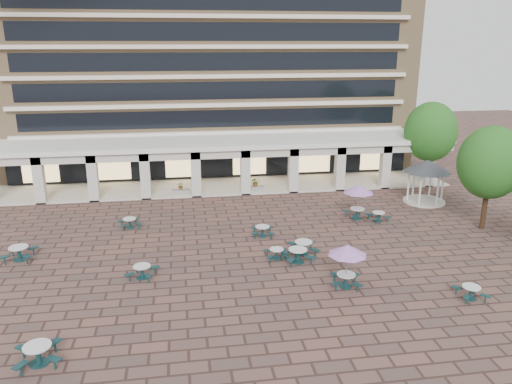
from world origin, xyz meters
TOP-DOWN VIEW (x-y plane):
  - ground at (0.00, 0.00)m, footprint 120.00×120.00m
  - apartment_building at (0.00, 25.47)m, footprint 40.00×15.50m
  - retail_arcade at (0.00, 14.80)m, footprint 42.00×6.60m
  - picnic_table_0 at (-9.44, -10.04)m, footprint 2.16×2.16m
  - picnic_table_1 at (-5.73, -2.71)m, footprint 1.96×1.96m
  - picnic_table_2 at (3.38, -1.99)m, footprint 2.07×2.07m
  - picnic_table_3 at (11.17, -7.70)m, footprint 1.60×1.60m
  - picnic_table_6 at (5.22, -5.48)m, footprint 2.11×2.11m
  - picnic_table_7 at (4.02, -0.83)m, footprint 1.89×1.89m
  - picnic_table_8 at (-13.26, 0.87)m, footprint 2.00×2.00m
  - picnic_table_9 at (2.21, -1.32)m, footprint 1.49×1.49m
  - picnic_table_10 at (1.97, 2.45)m, footprint 1.74×1.74m
  - picnic_table_11 at (9.55, 4.83)m, footprint 2.27×2.27m
  - picnic_table_12 at (-7.12, 5.46)m, footprint 1.83×1.83m
  - picnic_table_13 at (10.93, 4.12)m, footprint 1.75×1.75m
  - gazebo at (16.42, 7.88)m, footprint 3.79×3.79m
  - tree_east_a at (17.65, 1.56)m, footprint 4.41×4.41m
  - tree_east_c at (18.78, 12.33)m, footprint 4.62×4.62m
  - planter_left at (-3.43, 12.90)m, footprint 1.50×0.60m
  - planter_right at (3.09, 12.90)m, footprint 1.50×0.75m

SIDE VIEW (x-z plane):
  - ground at x=0.00m, z-range 0.00..0.00m
  - picnic_table_9 at x=2.21m, z-range 0.06..0.71m
  - picnic_table_13 at x=10.93m, z-range 0.07..0.75m
  - picnic_table_3 at x=11.17m, z-range 0.07..0.76m
  - picnic_table_12 at x=-7.12m, z-range 0.07..0.78m
  - picnic_table_10 at x=1.97m, z-range 0.07..0.79m
  - picnic_table_1 at x=-5.73m, z-range 0.07..0.81m
  - planter_left at x=-3.43m, z-range -0.14..1.05m
  - picnic_table_7 at x=4.02m, z-range 0.08..0.90m
  - picnic_table_2 at x=3.38m, z-range 0.08..0.93m
  - picnic_table_0 at x=-9.44m, z-range 0.08..0.94m
  - picnic_table_8 at x=-13.26m, z-range 0.08..0.94m
  - planter_right at x=3.09m, z-range -0.10..1.24m
  - picnic_table_6 at x=5.22m, z-range 0.85..3.28m
  - picnic_table_11 at x=9.55m, z-range 0.92..3.54m
  - gazebo at x=16.42m, z-range 0.89..4.42m
  - retail_arcade at x=0.00m, z-range 0.80..5.20m
  - tree_east_a at x=17.65m, z-range 1.12..8.47m
  - tree_east_c at x=18.78m, z-range 1.18..8.88m
  - apartment_building at x=0.00m, z-range 0.00..25.20m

